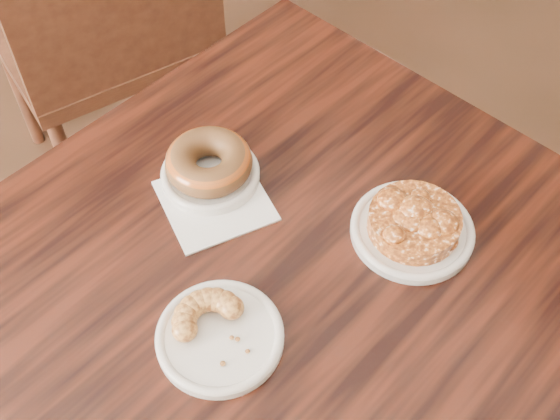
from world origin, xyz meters
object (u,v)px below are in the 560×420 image
glazed_donut (209,162)px  cruller_fragment (219,329)px  apple_fritter (415,219)px  cafe_table (294,377)px  chair_far (98,31)px

glazed_donut → cruller_fragment: glazed_donut is taller
apple_fritter → glazed_donut: bearing=132.0°
cafe_table → cruller_fragment: bearing=-176.4°
cafe_table → cruller_fragment: (-0.14, -0.06, 0.40)m
apple_fritter → cruller_fragment: (-0.30, -0.02, -0.01)m
cafe_table → glazed_donut: size_ratio=6.52×
glazed_donut → apple_fritter: (0.20, -0.22, -0.01)m
cruller_fragment → glazed_donut: bearing=67.2°
chair_far → glazed_donut: chair_far is taller
chair_far → apple_fritter: bearing=94.9°
cruller_fragment → chair_far: bearing=81.8°
glazed_donut → cruller_fragment: (-0.10, -0.24, -0.01)m
cafe_table → apple_fritter: 0.44m
cafe_table → glazed_donut: (-0.04, 0.18, 0.41)m
cafe_table → apple_fritter: apple_fritter is taller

